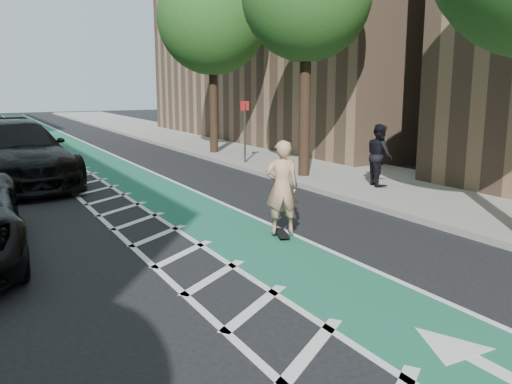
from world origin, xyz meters
TOP-DOWN VIEW (x-y plane):
  - ground at (0.00, 0.00)m, footprint 120.00×120.00m
  - bike_lane at (3.00, 10.00)m, footprint 2.00×90.00m
  - buffer_strip at (1.50, 10.00)m, footprint 1.40×90.00m
  - sidewalk_right at (9.50, 10.00)m, footprint 5.00×90.00m
  - curb_right at (7.05, 10.00)m, footprint 0.12×90.00m
  - tree_r_d at (7.90, 16.00)m, footprint 4.20×4.20m
  - sign_post at (7.60, 12.00)m, footprint 0.35×0.08m
  - skateboard at (3.70, 2.90)m, footprint 0.44×0.76m
  - skateboarder at (3.70, 2.90)m, footprint 0.81×0.66m
  - suv_far at (-0.51, 12.02)m, footprint 3.59×7.15m
  - pedestrian at (8.82, 5.81)m, footprint 0.93×1.05m

SIDE VIEW (x-z plane):
  - ground at x=0.00m, z-range 0.00..0.00m
  - buffer_strip at x=1.50m, z-range 0.00..0.01m
  - bike_lane at x=3.00m, z-range 0.00..0.01m
  - sidewalk_right at x=9.50m, z-range 0.00..0.15m
  - skateboard at x=3.70m, z-range 0.03..0.13m
  - curb_right at x=7.05m, z-range 0.00..0.16m
  - suv_far at x=-0.51m, z-range 0.00..1.99m
  - skateboarder at x=3.70m, z-range 0.10..2.00m
  - pedestrian at x=8.82m, z-range 0.15..1.97m
  - sign_post at x=7.60m, z-range 0.11..2.59m
  - tree_r_d at x=7.90m, z-range 1.82..9.72m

